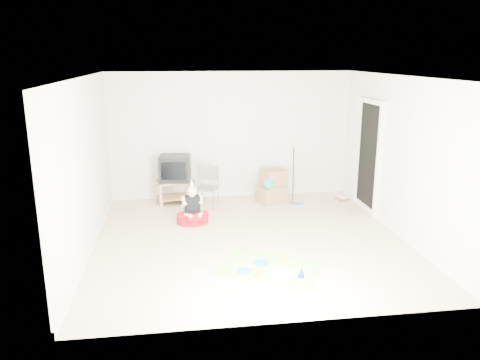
{
  "coord_description": "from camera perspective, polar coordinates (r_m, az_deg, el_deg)",
  "views": [
    {
      "loc": [
        -1.13,
        -7.05,
        2.91
      ],
      "look_at": [
        -0.1,
        0.4,
        0.9
      ],
      "focal_mm": 35.0,
      "sensor_mm": 36.0,
      "label": 1
    }
  ],
  "objects": [
    {
      "name": "orange_cup_near",
      "position": [
        6.93,
        5.17,
        -9.5
      ],
      "size": [
        0.08,
        0.08,
        0.08
      ],
      "primitive_type": "cylinder",
      "rotation": [
        0.0,
        0.0,
        -0.19
      ],
      "color": "orange",
      "rests_on": "party_mat"
    },
    {
      "name": "blue_plate_near",
      "position": [
        6.86,
        2.6,
        -10.05
      ],
      "size": [
        0.26,
        0.26,
        0.01
      ],
      "primitive_type": "cylinder",
      "rotation": [
        0.0,
        0.0,
        -0.11
      ],
      "color": "blue",
      "rests_on": "party_mat"
    },
    {
      "name": "ground",
      "position": [
        7.71,
        1.15,
        -7.22
      ],
      "size": [
        5.0,
        5.0,
        0.0
      ],
      "primitive_type": "plane",
      "color": "beige",
      "rests_on": "ground"
    },
    {
      "name": "cardboard_boxes",
      "position": [
        9.5,
        3.96,
        -0.85
      ],
      "size": [
        0.64,
        0.59,
        0.68
      ],
      "color": "#936E47",
      "rests_on": "ground"
    },
    {
      "name": "seated_woman",
      "position": [
        8.41,
        -5.81,
        -4.05
      ],
      "size": [
        0.65,
        0.65,
        0.82
      ],
      "color": "#A00E14",
      "rests_on": "ground"
    },
    {
      "name": "blue_plate_far",
      "position": [
        6.62,
        0.58,
        -11.0
      ],
      "size": [
        0.23,
        0.23,
        0.01
      ],
      "primitive_type": "cylinder",
      "rotation": [
        0.0,
        0.0,
        -0.07
      ],
      "color": "blue",
      "rests_on": "party_mat"
    },
    {
      "name": "blue_party_hat",
      "position": [
        6.48,
        7.5,
        -11.12
      ],
      "size": [
        0.1,
        0.1,
        0.14
      ],
      "primitive_type": "cone",
      "rotation": [
        0.0,
        0.0,
        -0.1
      ],
      "color": "#1C1FC6",
      "rests_on": "party_mat"
    },
    {
      "name": "book_pile",
      "position": [
        9.94,
        12.38,
        -2.17
      ],
      "size": [
        0.25,
        0.28,
        0.08
      ],
      "color": "#246C3A",
      "rests_on": "ground"
    },
    {
      "name": "floor_mop",
      "position": [
        9.42,
        6.92,
        -1.46
      ],
      "size": [
        0.29,
        0.37,
        1.11
      ],
      "color": "blue",
      "rests_on": "ground"
    },
    {
      "name": "crt_tv",
      "position": [
        9.46,
        -7.94,
        1.43
      ],
      "size": [
        0.65,
        0.57,
        0.51
      ],
      "primitive_type": "cube",
      "rotation": [
        0.0,
        0.0,
        -0.13
      ],
      "color": "black",
      "rests_on": "tv_stand"
    },
    {
      "name": "party_mat",
      "position": [
        6.72,
        3.67,
        -10.68
      ],
      "size": [
        1.67,
        1.52,
        0.01
      ],
      "primitive_type": "cube",
      "rotation": [
        0.0,
        0.0,
        -0.49
      ],
      "color": "#DB2E84",
      "rests_on": "ground"
    },
    {
      "name": "doorway_recess",
      "position": [
        9.2,
        15.43,
        2.6
      ],
      "size": [
        0.02,
        0.9,
        2.05
      ],
      "primitive_type": "cube",
      "color": "black",
      "rests_on": "ground"
    },
    {
      "name": "folding_chair",
      "position": [
        9.19,
        -3.95,
        -0.93
      ],
      "size": [
        0.47,
        0.47,
        0.82
      ],
      "color": "gray",
      "rests_on": "ground"
    },
    {
      "name": "birthday_cake",
      "position": [
        6.42,
        5.14,
        -11.65
      ],
      "size": [
        0.38,
        0.37,
        0.14
      ],
      "color": "white",
      "rests_on": "party_mat"
    },
    {
      "name": "tv_stand",
      "position": [
        9.58,
        -7.84,
        -1.16
      ],
      "size": [
        0.81,
        0.59,
        0.46
      ],
      "color": "#A67A4B",
      "rests_on": "ground"
    },
    {
      "name": "orange_cup_far",
      "position": [
        6.45,
        2.19,
        -11.38
      ],
      "size": [
        0.09,
        0.09,
        0.08
      ],
      "primitive_type": "cylinder",
      "rotation": [
        0.0,
        0.0,
        -0.37
      ],
      "color": "orange",
      "rests_on": "party_mat"
    }
  ]
}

